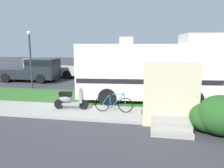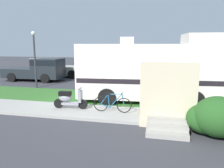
% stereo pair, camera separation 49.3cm
% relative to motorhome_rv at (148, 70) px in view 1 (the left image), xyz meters
% --- Properties ---
extents(ground_plane, '(80.00, 80.00, 0.00)m').
position_rel_motorhome_rv_xyz_m(ground_plane, '(-3.36, -1.48, -1.70)').
color(ground_plane, '#38383D').
extents(sidewalk, '(24.00, 2.00, 0.12)m').
position_rel_motorhome_rv_xyz_m(sidewalk, '(-3.36, -2.68, -1.64)').
color(sidewalk, '#9E9B93').
rests_on(sidewalk, ground).
extents(grass_strip, '(24.00, 3.40, 0.08)m').
position_rel_motorhome_rv_xyz_m(grass_strip, '(-3.36, 0.02, -1.66)').
color(grass_strip, '#336628').
rests_on(grass_strip, ground).
extents(motorhome_rv, '(7.37, 3.04, 3.57)m').
position_rel_motorhome_rv_xyz_m(motorhome_rv, '(0.00, 0.00, 0.00)').
color(motorhome_rv, silver).
rests_on(motorhome_rv, ground).
extents(scooter, '(1.59, 0.50, 0.97)m').
position_rel_motorhome_rv_xyz_m(scooter, '(-3.48, -2.52, -1.12)').
color(scooter, black).
rests_on(scooter, ground).
extents(bicycle, '(1.70, 0.52, 0.88)m').
position_rel_motorhome_rv_xyz_m(bicycle, '(-1.43, -2.61, -1.21)').
color(bicycle, black).
rests_on(bicycle, ground).
extents(pickup_truck_near, '(5.05, 2.18, 1.89)m').
position_rel_motorhome_rv_xyz_m(pickup_truck_near, '(-9.43, 4.91, -0.70)').
color(pickup_truck_near, '#1E2328').
rests_on(pickup_truck_near, ground).
extents(pickup_truck_far, '(5.77, 2.34, 1.73)m').
position_rel_motorhome_rv_xyz_m(pickup_truck_far, '(-9.44, 7.76, -0.77)').
color(pickup_truck_far, '#B7B29E').
rests_on(pickup_truck_far, ground).
extents(porch_steps, '(2.00, 1.26, 2.40)m').
position_rel_motorhome_rv_xyz_m(porch_steps, '(0.87, -3.77, -0.73)').
color(porch_steps, '#9E998E').
rests_on(porch_steps, ground).
extents(bush_by_porch, '(1.90, 1.42, 1.34)m').
position_rel_motorhome_rv_xyz_m(bush_by_porch, '(2.45, -4.16, -1.06)').
color(bush_by_porch, '#23511E').
rests_on(bush_by_porch, ground).
extents(bottle_green, '(0.07, 0.07, 0.28)m').
position_rel_motorhome_rv_xyz_m(bottle_green, '(-0.22, -2.71, -1.46)').
color(bottle_green, brown).
rests_on(bottle_green, ground).
extents(bottle_spare, '(0.06, 0.06, 0.23)m').
position_rel_motorhome_rv_xyz_m(bottle_spare, '(0.84, -2.58, -1.48)').
color(bottle_spare, '#B2B2B7').
rests_on(bottle_spare, ground).
extents(street_lamp_post, '(0.28, 0.28, 3.94)m').
position_rel_motorhome_rv_xyz_m(street_lamp_post, '(-8.04, 2.12, 0.72)').
color(street_lamp_post, '#333338').
rests_on(street_lamp_post, ground).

